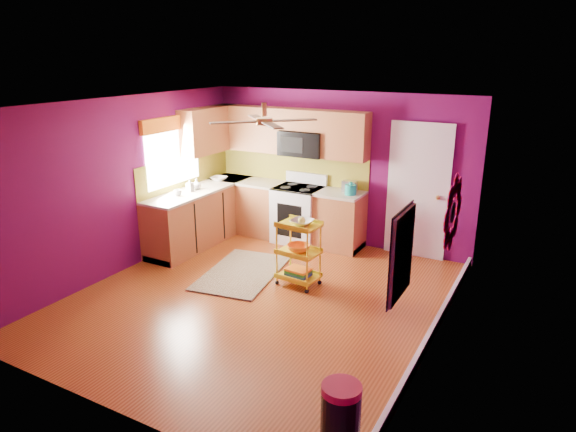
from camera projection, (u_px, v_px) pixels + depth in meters
The scene contains 18 objects.
ground at pixel (259, 299), 6.71m from camera, with size 5.00×5.00×0.00m, color maroon.
room_envelope at pixel (258, 177), 6.20m from camera, with size 4.54×5.04×2.52m.
lower_cabinets at pixel (247, 215), 8.71m from camera, with size 2.81×2.31×0.94m.
electric_range at pixel (299, 214), 8.63m from camera, with size 0.76×0.66×1.13m.
upper_cabinetry at pixel (262, 132), 8.54m from camera, with size 2.80×2.30×1.26m.
left_window at pixel (172, 141), 8.07m from camera, with size 0.08×1.35×1.08m.
panel_door at pixel (418, 193), 7.84m from camera, with size 0.95×0.11×2.15m.
right_wall_art at pixel (433, 229), 4.97m from camera, with size 0.04×2.74×1.04m.
ceiling_fan at pixel (264, 120), 6.18m from camera, with size 1.01×1.01×0.26m.
shag_rug at pixel (242, 272), 7.47m from camera, with size 0.97×1.58×0.02m, color black.
rolling_cart at pixel (299, 250), 6.96m from camera, with size 0.58×0.45×0.99m.
trash_can at pixel (341, 419), 4.06m from camera, with size 0.36×0.38×0.61m.
teal_kettle at pixel (351, 189), 8.03m from camera, with size 0.18×0.18×0.21m.
toaster at pixel (349, 186), 8.20m from camera, with size 0.22×0.15×0.18m, color beige.
soap_bottle_a at pixel (190, 185), 8.21m from camera, with size 0.10×0.10×0.21m, color #EA3F72.
soap_bottle_b at pixel (197, 184), 8.35m from camera, with size 0.14×0.14×0.18m, color white.
counter_dish at pixel (219, 179), 8.93m from camera, with size 0.27×0.27×0.07m, color white.
counter_cup at pixel (178, 193), 7.97m from camera, with size 0.12×0.12×0.10m, color white.
Camera 1 is at (3.25, -5.13, 3.08)m, focal length 32.00 mm.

